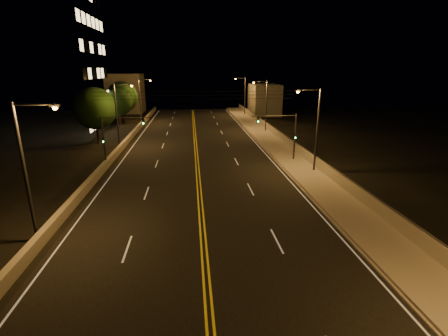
{
  "coord_description": "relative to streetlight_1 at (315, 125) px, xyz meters",
  "views": [
    {
      "loc": [
        -0.54,
        -6.86,
        10.11
      ],
      "look_at": [
        2.0,
        18.0,
        2.5
      ],
      "focal_mm": 26.0,
      "sensor_mm": 36.0,
      "label": 1
    }
  ],
  "objects": [
    {
      "name": "sidewalk",
      "position": [
        -0.7,
        -3.63,
        -4.76
      ],
      "size": [
        3.6,
        120.0,
        0.3
      ],
      "primitive_type": "cube",
      "color": "gray",
      "rests_on": "ground"
    },
    {
      "name": "traffic_signal_left",
      "position": [
        -20.23,
        4.28,
        -1.39
      ],
      "size": [
        5.11,
        0.31,
        5.48
      ],
      "color": "#2D2D33",
      "rests_on": "ground"
    },
    {
      "name": "tree_1",
      "position": [
        -26.34,
        20.43,
        -0.84
      ],
      "size": [
        4.77,
        4.77,
        6.46
      ],
      "color": "black",
      "rests_on": "ground"
    },
    {
      "name": "lane_markings",
      "position": [
        -11.5,
        -3.7,
        -4.89
      ],
      "size": [
        17.32,
        116.0,
        0.0
      ],
      "color": "silver",
      "rests_on": "road"
    },
    {
      "name": "curb",
      "position": [
        -2.57,
        -3.63,
        -4.83
      ],
      "size": [
        0.14,
        120.0,
        0.15
      ],
      "primitive_type": "cube",
      "color": "gray",
      "rests_on": "ground"
    },
    {
      "name": "distant_building_right",
      "position": [
        5.0,
        44.63,
        -1.47
      ],
      "size": [
        6.0,
        10.0,
        6.88
      ],
      "primitive_type": "cube",
      "color": "slate",
      "rests_on": "ground"
    },
    {
      "name": "streetlight_3",
      "position": [
        0.0,
        43.6,
        0.0
      ],
      "size": [
        2.55,
        0.28,
        8.42
      ],
      "color": "#2D2D33",
      "rests_on": "ground"
    },
    {
      "name": "traffic_signal_right",
      "position": [
        -1.57,
        4.28,
        -1.39
      ],
      "size": [
        5.11,
        0.31,
        5.48
      ],
      "color": "#2D2D33",
      "rests_on": "ground"
    },
    {
      "name": "jersey_barrier",
      "position": [
        -21.21,
        -3.63,
        -4.52
      ],
      "size": [
        0.45,
        120.0,
        0.78
      ],
      "primitive_type": "cube",
      "color": "gray",
      "rests_on": "ground"
    },
    {
      "name": "distant_building_left",
      "position": [
        -27.5,
        51.67,
        -0.34
      ],
      "size": [
        8.0,
        8.0,
        9.14
      ],
      "primitive_type": "cube",
      "color": "slate",
      "rests_on": "ground"
    },
    {
      "name": "streetlight_6",
      "position": [
        -21.4,
        34.04,
        0.0
      ],
      "size": [
        2.55,
        0.28,
        8.42
      ],
      "color": "#2D2D33",
      "rests_on": "ground"
    },
    {
      "name": "streetlight_1",
      "position": [
        0.0,
        0.0,
        0.0
      ],
      "size": [
        2.55,
        0.28,
        8.42
      ],
      "color": "#2D2D33",
      "rests_on": "ground"
    },
    {
      "name": "overhead_wires",
      "position": [
        -11.5,
        5.87,
        2.49
      ],
      "size": [
        22.0,
        0.03,
        0.83
      ],
      "color": "black"
    },
    {
      "name": "tree_0",
      "position": [
        -25.2,
        16.28,
        0.03
      ],
      "size": [
        5.79,
        5.79,
        7.84
      ],
      "color": "black",
      "rests_on": "ground"
    },
    {
      "name": "tree_2",
      "position": [
        -25.33,
        32.31,
        -0.64
      ],
      "size": [
        5.0,
        5.0,
        6.78
      ],
      "color": "black",
      "rests_on": "ground"
    },
    {
      "name": "parapet_wall",
      "position": [
        0.95,
        -3.63,
        -4.11
      ],
      "size": [
        0.3,
        120.0,
        1.0
      ],
      "primitive_type": "cube",
      "color": "gray",
      "rests_on": "sidewalk"
    },
    {
      "name": "streetlight_2",
      "position": [
        0.0,
        22.21,
        0.0
      ],
      "size": [
        2.55,
        0.28,
        8.42
      ],
      "color": "#2D2D33",
      "rests_on": "ground"
    },
    {
      "name": "streetlight_5",
      "position": [
        -21.4,
        13.3,
        0.0
      ],
      "size": [
        2.55,
        0.28,
        8.42
      ],
      "color": "#2D2D33",
      "rests_on": "ground"
    },
    {
      "name": "road",
      "position": [
        -11.5,
        -3.63,
        -4.9
      ],
      "size": [
        18.0,
        120.0,
        0.02
      ],
      "primitive_type": "cube",
      "color": "black",
      "rests_on": "ground"
    },
    {
      "name": "parapet_rail",
      "position": [
        0.95,
        -3.63,
        -3.58
      ],
      "size": [
        0.06,
        120.0,
        0.06
      ],
      "primitive_type": "cylinder",
      "rotation": [
        1.57,
        0.0,
        0.0
      ],
      "color": "black",
      "rests_on": "parapet_wall"
    },
    {
      "name": "building_tower",
      "position": [
        -38.73,
        24.72,
        10.3
      ],
      "size": [
        24.0,
        15.0,
        31.56
      ],
      "color": "slate",
      "rests_on": "ground"
    },
    {
      "name": "tree_3",
      "position": [
        -25.16,
        35.12,
        0.11
      ],
      "size": [
        5.87,
        5.87,
        7.96
      ],
      "color": "black",
      "rests_on": "ground"
    },
    {
      "name": "streetlight_4",
      "position": [
        -21.4,
        -11.54,
        0.0
      ],
      "size": [
        2.55,
        0.28,
        8.42
      ],
      "color": "#2D2D33",
      "rests_on": "ground"
    }
  ]
}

